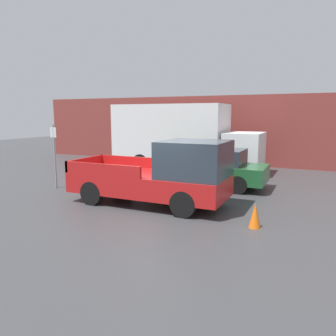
{
  "coord_description": "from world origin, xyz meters",
  "views": [
    {
      "loc": [
        4.43,
        -9.1,
        2.97
      ],
      "look_at": [
        -0.41,
        1.42,
        1.09
      ],
      "focal_mm": 35.0,
      "sensor_mm": 36.0,
      "label": 1
    }
  ],
  "objects_px": {
    "newspaper_box": "(250,158)",
    "traffic_cone": "(255,215)",
    "parking_sign": "(55,153)",
    "car": "(210,167)",
    "delivery_truck": "(180,136)",
    "pickup_truck": "(163,175)"
  },
  "relations": [
    {
      "from": "pickup_truck",
      "to": "delivery_truck",
      "type": "height_order",
      "value": "delivery_truck"
    },
    {
      "from": "delivery_truck",
      "to": "newspaper_box",
      "type": "relative_size",
      "value": 7.45
    },
    {
      "from": "parking_sign",
      "to": "pickup_truck",
      "type": "bearing_deg",
      "value": -5.69
    },
    {
      "from": "car",
      "to": "newspaper_box",
      "type": "height_order",
      "value": "car"
    },
    {
      "from": "newspaper_box",
      "to": "parking_sign",
      "type": "bearing_deg",
      "value": -124.36
    },
    {
      "from": "newspaper_box",
      "to": "traffic_cone",
      "type": "bearing_deg",
      "value": -78.49
    },
    {
      "from": "car",
      "to": "newspaper_box",
      "type": "distance_m",
      "value": 6.03
    },
    {
      "from": "parking_sign",
      "to": "newspaper_box",
      "type": "relative_size",
      "value": 2.43
    },
    {
      "from": "newspaper_box",
      "to": "traffic_cone",
      "type": "distance_m",
      "value": 10.67
    },
    {
      "from": "pickup_truck",
      "to": "traffic_cone",
      "type": "xyz_separation_m",
      "value": [
        3.18,
        -0.96,
        -0.67
      ]
    },
    {
      "from": "newspaper_box",
      "to": "traffic_cone",
      "type": "height_order",
      "value": "newspaper_box"
    },
    {
      "from": "parking_sign",
      "to": "traffic_cone",
      "type": "relative_size",
      "value": 3.84
    },
    {
      "from": "car",
      "to": "delivery_truck",
      "type": "xyz_separation_m",
      "value": [
        -2.77,
        3.33,
        1.05
      ]
    },
    {
      "from": "parking_sign",
      "to": "newspaper_box",
      "type": "bearing_deg",
      "value": 55.64
    },
    {
      "from": "delivery_truck",
      "to": "car",
      "type": "bearing_deg",
      "value": -50.3
    },
    {
      "from": "traffic_cone",
      "to": "newspaper_box",
      "type": "bearing_deg",
      "value": 101.51
    },
    {
      "from": "pickup_truck",
      "to": "traffic_cone",
      "type": "distance_m",
      "value": 3.39
    },
    {
      "from": "pickup_truck",
      "to": "delivery_truck",
      "type": "relative_size",
      "value": 0.67
    },
    {
      "from": "pickup_truck",
      "to": "traffic_cone",
      "type": "relative_size",
      "value": 7.87
    },
    {
      "from": "newspaper_box",
      "to": "pickup_truck",
      "type": "bearing_deg",
      "value": -96.33
    },
    {
      "from": "delivery_truck",
      "to": "parking_sign",
      "type": "xyz_separation_m",
      "value": [
        -2.84,
        -6.32,
        -0.41
      ]
    },
    {
      "from": "delivery_truck",
      "to": "traffic_cone",
      "type": "height_order",
      "value": "delivery_truck"
    }
  ]
}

